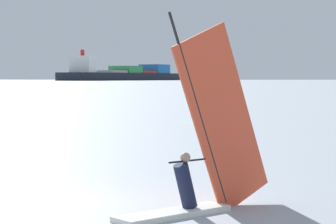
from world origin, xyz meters
TOP-DOWN VIEW (x-y plane):
  - ground_plane at (0.00, 0.00)m, footprint 4000.00×4000.00m
  - windsurfer at (4.05, -1.33)m, footprint 4.00×2.30m
  - cargo_ship at (125.10, 728.56)m, footprint 159.13×172.15m
  - distant_headland at (457.88, 1548.76)m, footprint 785.31×295.91m
  - channel_buoy at (12.17, 26.63)m, footprint 1.10×1.10m

SIDE VIEW (x-z plane):
  - ground_plane at x=0.00m, z-range 0.00..0.00m
  - channel_buoy at x=12.17m, z-range -0.11..1.68m
  - windsurfer at x=4.05m, z-range -1.10..3.34m
  - cargo_ship at x=125.10m, z-range -8.50..22.35m
  - distant_headland at x=457.88m, z-range 0.00..39.68m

